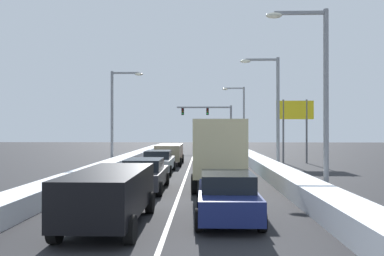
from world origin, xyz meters
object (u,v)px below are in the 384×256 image
(sedan_red_right_lane_fourth, at_px, (212,153))
(street_lamp_right_far, at_px, (241,114))
(street_lamp_right_near, at_px, (317,85))
(sedan_navy_right_lane_nearest, at_px, (227,195))
(box_truck_right_lane_second, at_px, (217,149))
(street_lamp_right_mid, at_px, (272,103))
(suv_tan_center_lane_fourth, at_px, (170,152))
(sedan_silver_center_lane_third, at_px, (159,162))
(roadside_sign_right, at_px, (295,117))
(sedan_white_right_lane_third, at_px, (212,158))
(sedan_charcoal_center_lane_second, at_px, (145,174))
(traffic_light_gantry, at_px, (214,118))
(street_lamp_left_mid, at_px, (117,108))
(suv_black_center_lane_nearest, at_px, (110,192))

(sedan_red_right_lane_fourth, height_order, street_lamp_right_far, street_lamp_right_far)
(sedan_red_right_lane_fourth, bearing_deg, street_lamp_right_far, 69.71)
(street_lamp_right_near, bearing_deg, sedan_navy_right_lane_nearest, -137.57)
(box_truck_right_lane_second, xyz_separation_m, street_lamp_right_mid, (3.97, 5.90, 2.79))
(sedan_red_right_lane_fourth, relative_size, suv_tan_center_lane_fourth, 0.92)
(sedan_silver_center_lane_third, xyz_separation_m, roadside_sign_right, (10.92, 7.33, 3.25))
(sedan_white_right_lane_third, xyz_separation_m, roadside_sign_right, (7.26, 4.25, 3.25))
(sedan_charcoal_center_lane_second, height_order, traffic_light_gantry, traffic_light_gantry)
(sedan_navy_right_lane_nearest, bearing_deg, roadside_sign_right, 69.89)
(sedan_silver_center_lane_third, bearing_deg, street_lamp_left_mid, 128.84)
(traffic_light_gantry, height_order, street_lamp_left_mid, street_lamp_left_mid)
(box_truck_right_lane_second, distance_m, sedan_charcoal_center_lane_second, 3.99)
(street_lamp_right_far, bearing_deg, roadside_sign_right, -72.67)
(sedan_red_right_lane_fourth, bearing_deg, sedan_white_right_lane_third, -90.97)
(suv_tan_center_lane_fourth, bearing_deg, sedan_navy_right_lane_nearest, -78.92)
(suv_black_center_lane_nearest, xyz_separation_m, sedan_silver_center_lane_third, (-0.17, 13.30, -0.25))
(sedan_red_right_lane_fourth, bearing_deg, street_lamp_left_mid, -155.39)
(suv_black_center_lane_nearest, height_order, street_lamp_left_mid, street_lamp_left_mid)
(sedan_red_right_lane_fourth, xyz_separation_m, sedan_charcoal_center_lane_second, (-3.56, -15.50, 0.00))
(sedan_silver_center_lane_third, xyz_separation_m, suv_tan_center_lane_fourth, (0.20, 5.78, 0.25))
(sedan_navy_right_lane_nearest, height_order, street_lamp_right_mid, street_lamp_right_mid)
(street_lamp_right_near, xyz_separation_m, roadside_sign_right, (3.07, 15.85, -0.81))
(suv_tan_center_lane_fourth, relative_size, street_lamp_left_mid, 0.64)
(street_lamp_right_mid, bearing_deg, sedan_navy_right_lane_nearest, -107.10)
(suv_black_center_lane_nearest, xyz_separation_m, street_lamp_right_near, (7.68, 4.78, 3.81))
(street_lamp_right_mid, bearing_deg, suv_black_center_lane_nearest, -118.54)
(sedan_charcoal_center_lane_second, relative_size, sedan_silver_center_lane_third, 1.00)
(sedan_charcoal_center_lane_second, bearing_deg, suv_tan_center_lane_fourth, 89.93)
(sedan_white_right_lane_third, height_order, traffic_light_gantry, traffic_light_gantry)
(traffic_light_gantry, height_order, street_lamp_right_far, street_lamp_right_far)
(suv_tan_center_lane_fourth, bearing_deg, sedan_white_right_lane_third, -38.04)
(sedan_navy_right_lane_nearest, relative_size, box_truck_right_lane_second, 0.62)
(street_lamp_right_far, bearing_deg, street_lamp_right_near, -89.10)
(traffic_light_gantry, xyz_separation_m, street_lamp_right_far, (2.95, -6.75, 0.27))
(sedan_navy_right_lane_nearest, distance_m, street_lamp_right_near, 6.89)
(box_truck_right_lane_second, distance_m, roadside_sign_right, 14.79)
(sedan_navy_right_lane_nearest, relative_size, sedan_red_right_lane_fourth, 1.00)
(box_truck_right_lane_second, relative_size, roadside_sign_right, 1.31)
(sedan_charcoal_center_lane_second, height_order, street_lamp_left_mid, street_lamp_left_mid)
(street_lamp_right_near, height_order, street_lamp_right_far, street_lamp_right_near)
(street_lamp_right_mid, bearing_deg, box_truck_right_lane_second, -123.91)
(box_truck_right_lane_second, xyz_separation_m, sedan_white_right_lane_third, (-0.05, 8.49, -1.14))
(sedan_red_right_lane_fourth, relative_size, street_lamp_right_mid, 0.58)
(traffic_light_gantry, bearing_deg, sedan_charcoal_center_lane_second, -97.58)
(street_lamp_right_far, bearing_deg, street_lamp_left_mid, -130.32)
(sedan_white_right_lane_third, relative_size, street_lamp_left_mid, 0.59)
(suv_tan_center_lane_fourth, height_order, street_lamp_right_near, street_lamp_right_near)
(sedan_white_right_lane_third, bearing_deg, sedan_red_right_lane_fourth, 89.03)
(traffic_light_gantry, distance_m, roadside_sign_right, 19.08)
(suv_tan_center_lane_fourth, height_order, street_lamp_left_mid, street_lamp_left_mid)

